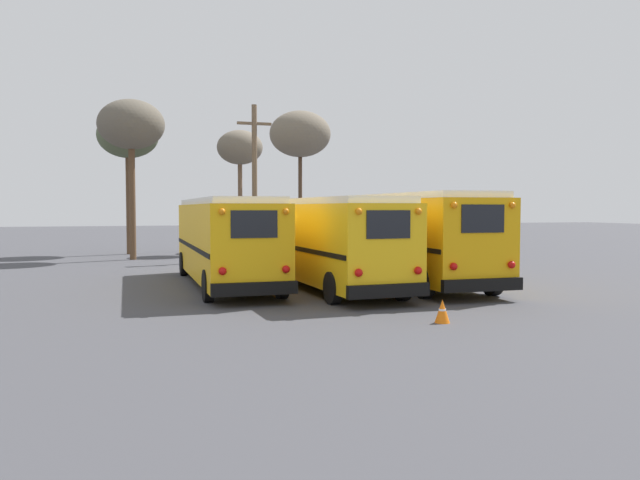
# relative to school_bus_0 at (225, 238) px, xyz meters

# --- Properties ---
(ground_plane) EXTENTS (160.00, 160.00, 0.00)m
(ground_plane) POSITION_rel_school_bus_0_xyz_m (3.19, -0.87, -1.65)
(ground_plane) COLOR #424247
(school_bus_0) EXTENTS (2.50, 10.25, 3.04)m
(school_bus_0) POSITION_rel_school_bus_0_xyz_m (0.00, 0.00, 0.00)
(school_bus_0) COLOR #EAAA0F
(school_bus_0) RESTS_ON ground
(school_bus_1) EXTENTS (2.73, 9.82, 3.04)m
(school_bus_1) POSITION_rel_school_bus_0_xyz_m (3.19, -1.67, -0.00)
(school_bus_1) COLOR yellow
(school_bus_1) RESTS_ON ground
(school_bus_2) EXTENTS (2.68, 10.65, 3.21)m
(school_bus_2) POSITION_rel_school_bus_0_xyz_m (6.39, -1.06, 0.10)
(school_bus_2) COLOR #E5A00C
(school_bus_2) RESTS_ON ground
(utility_pole) EXTENTS (1.80, 0.27, 8.07)m
(utility_pole) POSITION_rel_school_bus_0_xyz_m (3.14, 10.34, 2.55)
(utility_pole) COLOR brown
(utility_pole) RESTS_ON ground
(bare_tree_0) EXTENTS (2.73, 2.73, 7.36)m
(bare_tree_0) POSITION_rel_school_bus_0_xyz_m (3.27, 15.35, 4.60)
(bare_tree_0) COLOR brown
(bare_tree_0) RESTS_ON ground
(bare_tree_1) EXTENTS (4.02, 4.02, 9.09)m
(bare_tree_1) POSITION_rel_school_bus_0_xyz_m (7.73, 17.97, 5.90)
(bare_tree_1) COLOR #473323
(bare_tree_1) RESTS_ON ground
(bare_tree_2) EXTENTS (3.54, 3.54, 8.32)m
(bare_tree_2) POSITION_rel_school_bus_0_xyz_m (-3.10, 16.72, 5.26)
(bare_tree_2) COLOR brown
(bare_tree_2) RESTS_ON ground
(bare_tree_3) EXTENTS (3.45, 3.45, 8.38)m
(bare_tree_3) POSITION_rel_school_bus_0_xyz_m (-2.96, 12.50, 5.35)
(bare_tree_3) COLOR brown
(bare_tree_3) RESTS_ON ground
(traffic_cone) EXTENTS (0.36, 0.36, 0.56)m
(traffic_cone) POSITION_rel_school_bus_0_xyz_m (3.79, -8.67, -1.37)
(traffic_cone) COLOR orange
(traffic_cone) RESTS_ON ground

